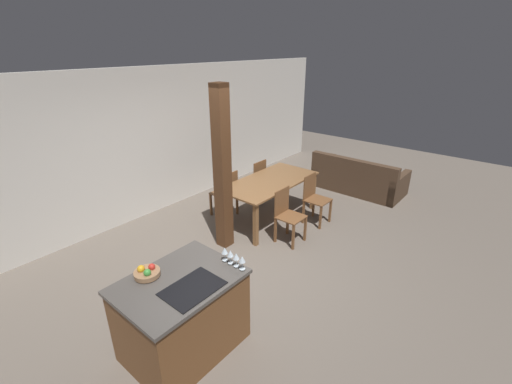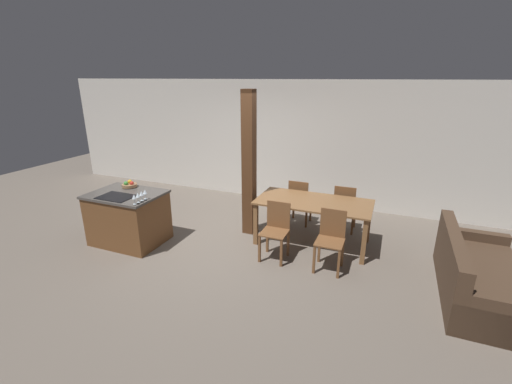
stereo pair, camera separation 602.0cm
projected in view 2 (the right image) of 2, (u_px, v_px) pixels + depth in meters
name	position (u px, v px, depth m)	size (l,w,h in m)	color
ground_plane	(220.00, 243.00, 5.97)	(16.00, 16.00, 0.00)	#665B51
wall_back	(271.00, 141.00, 7.80)	(11.20, 0.08, 2.70)	silver
kitchen_island	(129.00, 218.00, 5.89)	(1.20, 0.90, 0.90)	brown
fruit_bowl	(129.00, 185.00, 6.05)	(0.26, 0.26, 0.11)	#99704C
wine_glass_near	(134.00, 197.00, 5.19)	(0.07, 0.07, 0.16)	silver
wine_glass_middle	(138.00, 195.00, 5.26)	(0.07, 0.07, 0.16)	silver
wine_glass_far	(141.00, 194.00, 5.34)	(0.07, 0.07, 0.16)	silver
wine_glass_end	(145.00, 192.00, 5.41)	(0.07, 0.07, 0.16)	silver
dining_table	(314.00, 207.00, 5.76)	(1.90, 0.94, 0.77)	brown
dining_chair_near_left	(276.00, 229.00, 5.36)	(0.40, 0.40, 0.90)	brown
dining_chair_near_right	(331.00, 239.00, 5.06)	(0.40, 0.40, 0.90)	brown
dining_chair_far_left	(299.00, 201.00, 6.59)	(0.40, 0.40, 0.90)	brown
dining_chair_far_right	(345.00, 207.00, 6.28)	(0.40, 0.40, 0.90)	brown
couch	(478.00, 278.00, 4.45)	(0.94, 1.93, 0.81)	#473323
timber_post	(249.00, 165.00, 5.99)	(0.20, 0.20, 2.56)	#4C2D19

